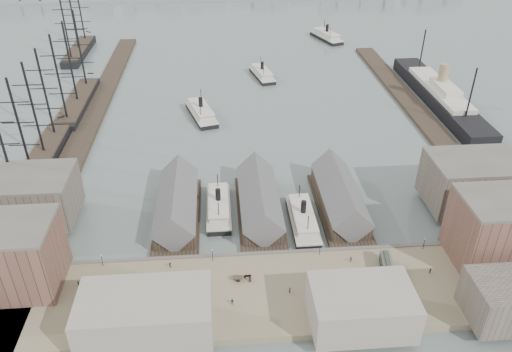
{
  "coord_description": "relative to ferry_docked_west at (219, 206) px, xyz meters",
  "views": [
    {
      "loc": [
        -11.35,
        -113.19,
        94.86
      ],
      "look_at": [
        0.0,
        30.0,
        6.0
      ],
      "focal_mm": 35.0,
      "sensor_mm": 36.0,
      "label": 1
    }
  ],
  "objects": [
    {
      "name": "ferry_docked_west",
      "position": [
        0.0,
        0.0,
        0.0
      ],
      "size": [
        7.66,
        25.55,
        9.12
      ],
      "color": "black",
      "rests_on": "ground"
    },
    {
      "name": "lamp_post_far_w",
      "position": [
        -32.0,
        -25.7,
        2.57
      ],
      "size": [
        0.44,
        0.44,
        3.92
      ],
      "color": "black",
      "rests_on": "quay"
    },
    {
      "name": "horse_cart_left",
      "position": [
        -28.89,
        -33.45,
        0.65
      ],
      "size": [
        4.75,
        3.14,
        1.53
      ],
      "rotation": [
        0.0,
        0.0,
        1.15
      ],
      "color": "black",
      "rests_on": "quay"
    },
    {
      "name": "ferry_open_far",
      "position": [
        72.59,
        185.1,
        0.29
      ],
      "size": [
        17.77,
        30.31,
        10.38
      ],
      "rotation": [
        0.0,
        0.0,
        0.33
      ],
      "color": "black",
      "rests_on": "ground"
    },
    {
      "name": "warehouse_east_front",
      "position": [
        79.0,
        -30.7,
        9.36
      ],
      "size": [
        30.0,
        18.0,
        19.0
      ],
      "primitive_type": "cube",
      "color": "brown",
      "rests_on": "east_land"
    },
    {
      "name": "seawall",
      "position": [
        13.0,
        -23.9,
        -0.99
      ],
      "size": [
        180.0,
        1.2,
        2.3
      ],
      "primitive_type": "cube",
      "color": "#59544C",
      "rests_on": "ground"
    },
    {
      "name": "pedestrian_1",
      "position": [
        -32.48,
        -36.56,
        0.65
      ],
      "size": [
        0.92,
        0.82,
        1.57
      ],
      "primitive_type": "imported",
      "rotation": [
        0.0,
        0.0,
        0.35
      ],
      "color": "black",
      "rests_on": "quay"
    },
    {
      "name": "street_bldg_center",
      "position": [
        33.0,
        -50.7,
        4.86
      ],
      "size": [
        24.0,
        16.0,
        10.0
      ],
      "primitive_type": "cube",
      "color": "gray",
      "rests_on": "quay"
    },
    {
      "name": "warehouse_east_back",
      "position": [
        81.0,
        -3.7,
        7.36
      ],
      "size": [
        28.0,
        20.0,
        15.0
      ],
      "primitive_type": "cube",
      "color": "#60564C",
      "rests_on": "east_land"
    },
    {
      "name": "ferry_open_mid",
      "position": [
        24.9,
        120.3,
        -0.04
      ],
      "size": [
        12.76,
        26.09,
        8.95
      ],
      "rotation": [
        0.0,
        0.0,
        0.22
      ],
      "color": "black",
      "rests_on": "ground"
    },
    {
      "name": "pedestrian_2",
      "position": [
        -13.55,
        -27.84,
        0.72
      ],
      "size": [
        1.22,
        1.25,
        1.72
      ],
      "primitive_type": "imported",
      "rotation": [
        0.0,
        0.0,
        2.32
      ],
      "color": "black",
      "rests_on": "quay"
    },
    {
      "name": "pedestrian_5",
      "position": [
        17.66,
        -39.81,
        0.75
      ],
      "size": [
        0.69,
        0.78,
        1.78
      ],
      "primitive_type": "imported",
      "rotation": [
        0.0,
        0.0,
        1.16
      ],
      "color": "black",
      "rests_on": "quay"
    },
    {
      "name": "street_bldg_east",
      "position": [
        68.0,
        -51.7,
        5.36
      ],
      "size": [
        18.0,
        14.0,
        11.0
      ],
      "primitive_type": "cube",
      "color": "#60564C",
      "rests_on": "quay"
    },
    {
      "name": "pedestrian_6",
      "position": [
        36.01,
        -29.32,
        0.68
      ],
      "size": [
        0.85,
        0.96,
        1.64
      ],
      "primitive_type": "imported",
      "rotation": [
        0.0,
        0.0,
        4.38
      ],
      "color": "black",
      "rests_on": "quay"
    },
    {
      "name": "ferry_shed_east",
      "position": [
        39.0,
        -1.83,
        2.5
      ],
      "size": [
        14.0,
        42.0,
        12.6
      ],
      "color": "#2D231C",
      "rests_on": "ground"
    },
    {
      "name": "horse_cart_center",
      "position": [
        6.45,
        -34.04,
        0.72
      ],
      "size": [
        4.99,
        1.67,
        1.72
      ],
      "rotation": [
        0.0,
        0.0,
        1.5
      ],
      "color": "black",
      "rests_on": "quay"
    },
    {
      "name": "ferry_open_near",
      "position": [
        -6.56,
        73.05,
        0.18
      ],
      "size": [
        15.6,
        28.97,
        9.91
      ],
      "rotation": [
        0.0,
        0.0,
        0.28
      ],
      "color": "black",
      "rests_on": "ground"
    },
    {
      "name": "lamp_post_near_e",
      "position": [
        28.0,
        -25.7,
        2.57
      ],
      "size": [
        0.44,
        0.44,
        3.92
      ],
      "color": "black",
      "rests_on": "quay"
    },
    {
      "name": "sailing_ship_mid",
      "position": [
        -63.49,
        87.52,
        0.71
      ],
      "size": [
        9.68,
        55.92,
        39.79
      ],
      "color": "black",
      "rests_on": "ground"
    },
    {
      "name": "street_bldg_west",
      "position": [
        -17.0,
        -50.7,
        5.86
      ],
      "size": [
        30.0,
        16.0,
        12.0
      ],
      "primitive_type": "cube",
      "color": "gray",
      "rests_on": "quay"
    },
    {
      "name": "ferry_docked_east",
      "position": [
        26.0,
        -8.84,
        0.02
      ],
      "size": [
        7.73,
        25.78,
        9.21
      ],
      "color": "black",
      "rests_on": "ground"
    },
    {
      "name": "pedestrian_4",
      "position": [
        7.78,
        -34.93,
        0.77
      ],
      "size": [
        1.01,
        0.8,
        1.81
      ],
      "primitive_type": "imported",
      "rotation": [
        0.0,
        0.0,
        2.87
      ],
      "color": "black",
      "rests_on": "quay"
    },
    {
      "name": "horse_cart_right",
      "position": [
        36.86,
        -37.01,
        0.66
      ],
      "size": [
        4.68,
        1.91,
        1.57
      ],
      "rotation": [
        0.0,
        0.0,
        1.49
      ],
      "color": "black",
      "rests_on": "quay"
    },
    {
      "name": "lamp_post_near_w",
      "position": [
        -2.0,
        -25.7,
        2.57
      ],
      "size": [
        0.44,
        0.44,
        3.92
      ],
      "color": "black",
      "rests_on": "quay"
    },
    {
      "name": "pedestrian_8",
      "position": [
        56.3,
        -35.48,
        0.7
      ],
      "size": [
        1.01,
        0.94,
        1.67
      ],
      "primitive_type": "imported",
      "rotation": [
        0.0,
        0.0,
        3.84
      ],
      "color": "black",
      "rests_on": "quay"
    },
    {
      "name": "ocean_steamer",
      "position": [
        105.0,
        80.08,
        1.94
      ],
      "size": [
        12.96,
        94.72,
        18.94
      ],
      "color": "black",
      "rests_on": "ground"
    },
    {
      "name": "tram",
      "position": [
        44.63,
        -34.2,
        1.73
      ],
      "size": [
        4.07,
        10.54,
        3.65
      ],
      "rotation": [
        0.0,
        0.0,
        -0.14
      ],
      "color": "black",
      "rests_on": "quay"
    },
    {
      "name": "east_wharf",
      "position": [
        91.0,
        71.3,
        -1.34
      ],
      "size": [
        10.0,
        180.0,
        1.6
      ],
      "primitive_type": "cube",
      "color": "#2D231C",
      "rests_on": "ground"
    },
    {
      "name": "quay",
      "position": [
        13.0,
        -38.7,
        -1.14
      ],
      "size": [
        180.0,
        30.0,
        2.0
      ],
      "primitive_type": "cube",
      "color": "#7F7355",
      "rests_on": "ground"
    },
    {
      "name": "ground",
      "position": [
        13.0,
        -18.7,
        -2.14
      ],
      "size": [
        900.0,
        900.0,
        0.0
      ],
      "primitive_type": "plane",
      "color": "slate",
      "rests_on": "ground"
    },
    {
      "name": "west_wharf",
      "position": [
        -55.0,
        81.3,
        -1.34
      ],
      "size": [
        10.0,
        220.0,
        1.6
      ],
      "primitive_type": "cube",
      "color": "#2D231C",
      "rests_on": "ground"
    },
    {
      "name": "pedestrian_0",
      "position": [
        -36.85,
        -33.14,
        0.76
      ],
      "size": [
        0.78,
        0.68,
        1.8
      ],
      "primitive_type": "imported",
      "rotation": [
        0.0,
        0.0,
        2.78
      ],
      "color": "black",
      "rests_on": "quay"
    },
    {
      "name": "sailing_ship_near",
      "position": [
        -65.14,
        31.19,
        0.7
      ],
      "size": [
        9.41,
        64.8,
        38.67
      ],
      "color": "black",
      "rests_on": "ground"
    },
    {
      "name": "sailing_ship_far",
      "position": [
        -80.37,
        167.12,
        0.67
      ],
      "size": [
        9.45,
        52.48,
        38.84
      ],
      "color": "black",
      "rests_on": "ground"
    },
    {
      "name": "ferry_shed_west",
      "position": [
        -13.0,
        -1.83,
        2.5
      ],
      "size": [
        14.0,
        42.0,
        12.6
      ],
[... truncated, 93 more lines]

